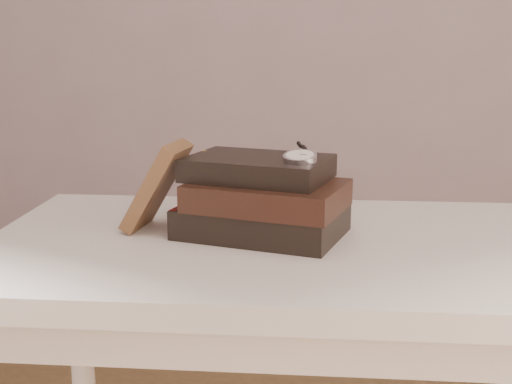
{
  "coord_description": "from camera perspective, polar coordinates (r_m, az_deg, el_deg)",
  "views": [
    {
      "loc": [
        0.05,
        -0.78,
        1.09
      ],
      "look_at": [
        -0.05,
        0.38,
        0.82
      ],
      "focal_mm": 49.14,
      "sensor_mm": 36.0,
      "label": 1
    }
  ],
  "objects": [
    {
      "name": "eyeglasses",
      "position": [
        1.31,
        -1.95,
        1.19
      ],
      "size": [
        0.14,
        0.16,
        0.05
      ],
      "color": "silver",
      "rests_on": "book_stack"
    },
    {
      "name": "pocket_watch",
      "position": [
        1.14,
        3.6,
        2.9
      ],
      "size": [
        0.07,
        0.16,
        0.02
      ],
      "color": "silver",
      "rests_on": "book_stack"
    },
    {
      "name": "book_stack",
      "position": [
        1.19,
        0.55,
        -0.6
      ],
      "size": [
        0.31,
        0.26,
        0.13
      ],
      "color": "black",
      "rests_on": "table"
    },
    {
      "name": "table",
      "position": [
        1.21,
        2.14,
        -8.07
      ],
      "size": [
        1.0,
        0.6,
        0.75
      ],
      "color": "silver",
      "rests_on": "ground"
    },
    {
      "name": "journal",
      "position": [
        1.23,
        -8.08,
        0.5
      ],
      "size": [
        0.12,
        0.12,
        0.16
      ],
      "primitive_type": "cube",
      "rotation": [
        0.0,
        0.53,
        -0.15
      ],
      "color": "#472E1B",
      "rests_on": "table"
    }
  ]
}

